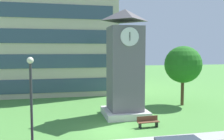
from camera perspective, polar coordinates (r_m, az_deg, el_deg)
name	(u,v)px	position (r m, az deg, el deg)	size (l,w,h in m)	color
ground_plane	(113,131)	(19.10, 0.28, -14.18)	(160.00, 160.00, 0.00)	#4C893D
office_building	(40,28)	(39.53, -16.64, 9.37)	(21.68, 14.41, 19.20)	beige
clock_tower	(125,69)	(22.61, 3.06, 0.23)	(3.99, 3.99, 9.96)	slate
park_bench	(148,122)	(20.03, 8.50, -11.95)	(1.82, 0.58, 0.88)	brown
street_lamp	(31,97)	(13.91, -18.53, -6.16)	(0.36, 0.36, 5.80)	#333338
tree_near_tower	(183,65)	(28.18, 16.40, 1.24)	(4.13, 4.13, 6.69)	#513823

